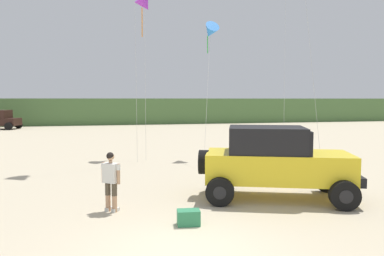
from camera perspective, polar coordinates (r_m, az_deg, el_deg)
The scene contains 7 objects.
ground_plane at distance 7.86m, azimuth -1.03°, elevation -18.93°, with size 220.00×220.00×0.00m, color #C1B293.
dune_ridge at distance 48.84m, azimuth -12.29°, elevation 2.62°, with size 90.00×7.52×3.18m, color #4C703D.
jeep at distance 11.84m, azimuth 12.78°, elevation -4.95°, with size 5.00×3.68×2.26m.
person_watching at distance 10.51m, azimuth -12.44°, elevation -7.62°, with size 0.52×0.46×1.67m.
cooler_box at distance 9.40m, azimuth -0.54°, elevation -13.69°, with size 0.56×0.36×0.38m, color #2D7F51.
kite_yellow_diamond at distance 21.25m, azimuth -7.34°, elevation 18.47°, with size 1.25×2.78×8.88m.
kite_blue_swept at distance 20.44m, azimuth 2.85°, elevation 14.67°, with size 1.92×4.90×7.24m.
Camera 1 is at (-1.44, -7.06, 3.13)m, focal length 34.46 mm.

